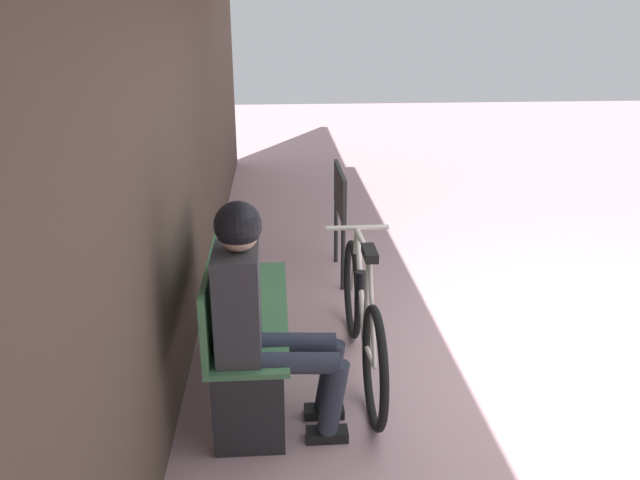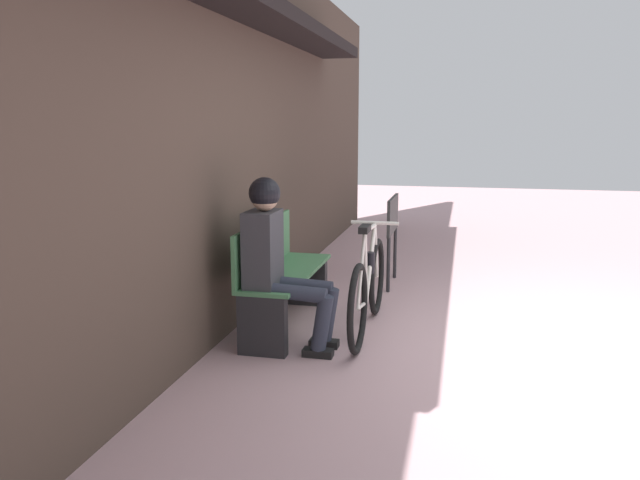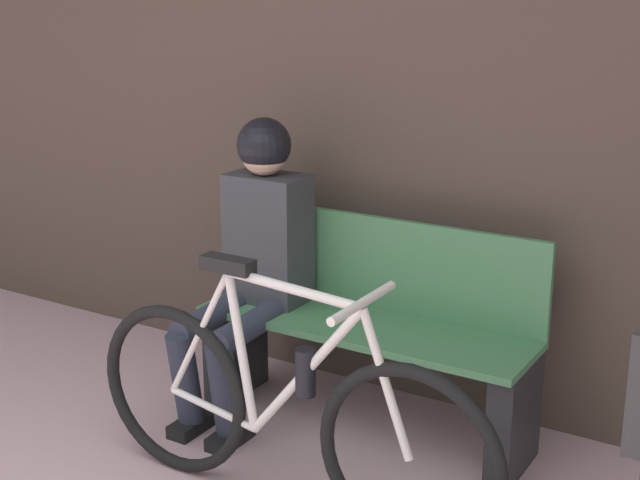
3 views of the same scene
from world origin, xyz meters
TOP-DOWN VIEW (x-y plane):
  - ground_plane at (0.00, 0.00)m, footprint 24.00×24.00m
  - storefront_wall at (0.00, 2.56)m, footprint 12.00×0.56m
  - park_bench_near at (0.23, 2.16)m, footprint 1.41×0.42m
  - bicycle at (0.27, 1.45)m, footprint 1.66×0.40m
  - person_seated at (-0.26, 2.05)m, footprint 0.34×0.66m
  - signboard at (1.79, 1.44)m, footprint 0.74×0.04m

SIDE VIEW (x-z plane):
  - ground_plane at x=0.00m, z-range 0.00..0.00m
  - bicycle at x=0.27m, z-range -0.08..0.82m
  - park_bench_near at x=0.23m, z-range -0.04..0.84m
  - signboard at x=1.79m, z-range 0.21..1.12m
  - person_seated at x=-0.26m, z-range 0.09..1.37m
  - storefront_wall at x=0.00m, z-range 0.06..3.26m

